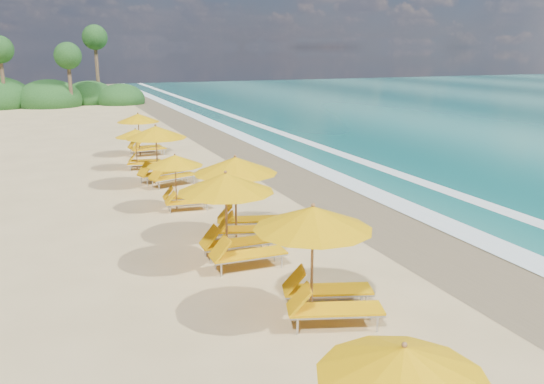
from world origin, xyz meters
name	(u,v)px	position (x,y,z in m)	size (l,w,h in m)	color
ground	(272,227)	(0.00, 0.00, 0.00)	(160.00, 160.00, 0.00)	tan
wet_sand	(376,214)	(4.00, 0.00, 0.01)	(4.00, 160.00, 0.01)	olive
surf_foam	(438,206)	(6.70, 0.00, 0.03)	(4.00, 160.00, 0.01)	white
station_2	(322,254)	(-1.42, -6.37, 1.46)	(3.32, 3.24, 2.61)	olive
station_3	(234,212)	(-2.18, -2.64, 1.48)	(2.84, 2.62, 2.64)	olive
station_4	(242,191)	(-1.23, -0.59, 1.47)	(3.30, 3.20, 2.63)	olive
station_5	(180,178)	(-2.27, 3.36, 1.16)	(2.36, 2.22, 2.07)	olive
station_6	(161,151)	(-2.18, 7.31, 1.49)	(3.37, 3.29, 2.65)	olive
station_7	(139,146)	(-2.50, 11.12, 1.12)	(2.45, 2.35, 2.00)	olive
station_8	(142,131)	(-1.76, 14.74, 1.32)	(2.69, 2.53, 2.35)	olive
treeline	(7,97)	(-9.94, 45.51, 1.00)	(25.80, 8.80, 9.74)	#163D14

